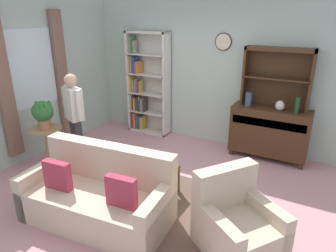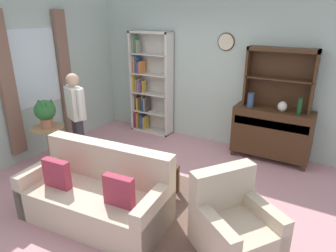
# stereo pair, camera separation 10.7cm
# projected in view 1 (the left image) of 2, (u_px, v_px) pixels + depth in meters

# --- Properties ---
(ground_plane) EXTENTS (5.40, 4.60, 0.02)m
(ground_plane) POSITION_uv_depth(u_px,v_px,m) (156.00, 190.00, 4.45)
(ground_plane) COLOR #C68C93
(wall_back) EXTENTS (5.00, 0.09, 2.80)m
(wall_back) POSITION_uv_depth(u_px,v_px,m) (212.00, 71.00, 5.70)
(wall_back) COLOR #ADC1B7
(wall_back) RESTS_ON ground_plane
(wall_left) EXTENTS (0.16, 4.20, 2.80)m
(wall_left) POSITION_uv_depth(u_px,v_px,m) (27.00, 78.00, 5.10)
(wall_left) COLOR #ADC1B7
(wall_left) RESTS_ON ground_plane
(area_rug) EXTENTS (2.41, 1.67, 0.01)m
(area_rug) POSITION_uv_depth(u_px,v_px,m) (157.00, 203.00, 4.11)
(area_rug) COLOR brown
(area_rug) RESTS_ON ground_plane
(bookshelf) EXTENTS (0.90, 0.30, 2.10)m
(bookshelf) POSITION_uv_depth(u_px,v_px,m) (145.00, 86.00, 6.32)
(bookshelf) COLOR silver
(bookshelf) RESTS_ON ground_plane
(sideboard) EXTENTS (1.30, 0.45, 0.92)m
(sideboard) POSITION_uv_depth(u_px,v_px,m) (269.00, 131.00, 5.26)
(sideboard) COLOR #422816
(sideboard) RESTS_ON ground_plane
(sideboard_hutch) EXTENTS (1.10, 0.26, 1.00)m
(sideboard_hutch) POSITION_uv_depth(u_px,v_px,m) (278.00, 70.00, 4.98)
(sideboard_hutch) COLOR #422816
(sideboard_hutch) RESTS_ON sideboard
(vase_tall) EXTENTS (0.11, 0.11, 0.25)m
(vase_tall) POSITION_uv_depth(u_px,v_px,m) (249.00, 99.00, 5.18)
(vase_tall) COLOR #33476B
(vase_tall) RESTS_ON sideboard
(vase_round) EXTENTS (0.15, 0.15, 0.17)m
(vase_round) POSITION_uv_depth(u_px,v_px,m) (280.00, 106.00, 4.97)
(vase_round) COLOR beige
(vase_round) RESTS_ON sideboard
(bottle_wine) EXTENTS (0.07, 0.07, 0.27)m
(bottle_wine) POSITION_uv_depth(u_px,v_px,m) (297.00, 105.00, 4.82)
(bottle_wine) COLOR #194223
(bottle_wine) RESTS_ON sideboard
(couch_floral) EXTENTS (1.87, 1.01, 0.90)m
(couch_floral) POSITION_uv_depth(u_px,v_px,m) (99.00, 196.00, 3.73)
(couch_floral) COLOR beige
(couch_floral) RESTS_ON ground_plane
(armchair_floral) EXTENTS (1.07, 1.06, 0.88)m
(armchair_floral) POSITION_uv_depth(u_px,v_px,m) (237.00, 226.00, 3.25)
(armchair_floral) COLOR beige
(armchair_floral) RESTS_ON ground_plane
(plant_stand) EXTENTS (0.52, 0.52, 0.70)m
(plant_stand) POSITION_uv_depth(u_px,v_px,m) (48.00, 144.00, 4.94)
(plant_stand) COLOR #A87F56
(plant_stand) RESTS_ON ground_plane
(potted_plant_large) EXTENTS (0.33, 0.33, 0.46)m
(potted_plant_large) POSITION_uv_depth(u_px,v_px,m) (43.00, 113.00, 4.74)
(potted_plant_large) COLOR #AD6B4C
(potted_plant_large) RESTS_ON plant_stand
(potted_plant_small) EXTENTS (0.22, 0.22, 0.30)m
(potted_plant_small) POSITION_uv_depth(u_px,v_px,m) (46.00, 171.00, 4.60)
(potted_plant_small) COLOR #AD6B4C
(potted_plant_small) RESTS_ON ground_plane
(person_reading) EXTENTS (0.51, 0.31, 1.56)m
(person_reading) POSITION_uv_depth(u_px,v_px,m) (74.00, 114.00, 4.86)
(person_reading) COLOR #38333D
(person_reading) RESTS_ON ground_plane
(coffee_table) EXTENTS (0.80, 0.50, 0.42)m
(coffee_table) POSITION_uv_depth(u_px,v_px,m) (147.00, 171.00, 4.25)
(coffee_table) COLOR #422816
(coffee_table) RESTS_ON ground_plane
(book_stack) EXTENTS (0.22, 0.14, 0.11)m
(book_stack) POSITION_uv_depth(u_px,v_px,m) (148.00, 165.00, 4.16)
(book_stack) COLOR gold
(book_stack) RESTS_ON coffee_table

